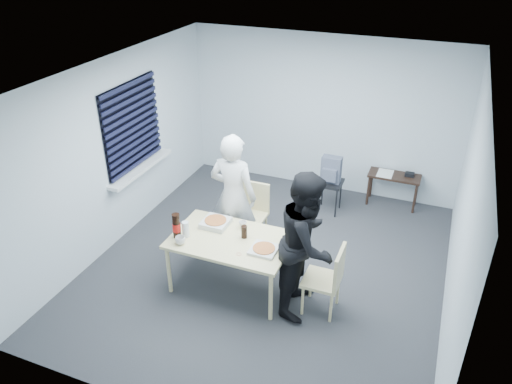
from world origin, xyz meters
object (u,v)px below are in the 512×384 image
at_px(chair_right, 329,276).
at_px(person_black, 307,243).
at_px(backpack, 331,170).
at_px(mug_b, 243,225).
at_px(dining_table, 231,243).
at_px(mug_a, 180,240).
at_px(person_white, 233,196).
at_px(stool, 330,188).
at_px(chair_far, 253,209).
at_px(side_table, 394,179).
at_px(soda_bottle, 176,226).

height_order(chair_right, person_black, person_black).
xyz_separation_m(chair_right, backpack, (-0.57, 2.25, 0.22)).
xyz_separation_m(backpack, mug_b, (-0.63, -1.96, 0.02)).
distance_m(dining_table, backpack, 2.34).
relative_size(mug_a, mug_b, 1.23).
relative_size(dining_table, person_black, 0.82).
relative_size(person_white, stool, 3.36).
bearing_deg(chair_far, backpack, 55.49).
relative_size(person_black, side_table, 2.18).
bearing_deg(soda_bottle, chair_far, 68.99).
height_order(mug_a, soda_bottle, soda_bottle).
bearing_deg(side_table, person_white, -130.69).
relative_size(dining_table, stool, 2.76).
height_order(chair_right, stool, chair_right).
distance_m(side_table, mug_b, 2.99).
xyz_separation_m(chair_far, person_white, (-0.13, -0.37, 0.37)).
height_order(person_black, mug_b, person_black).
bearing_deg(side_table, mug_b, -121.01).
bearing_deg(mug_a, dining_table, 31.53).
height_order(person_white, mug_b, person_white).
xyz_separation_m(person_white, mug_a, (-0.25, -1.00, -0.13)).
bearing_deg(dining_table, person_white, 111.59).
bearing_deg(mug_a, chair_right, 9.86).
height_order(chair_far, person_white, person_white).
height_order(dining_table, side_table, dining_table).
height_order(chair_far, mug_b, chair_far).
relative_size(stool, mug_a, 4.28).
bearing_deg(soda_bottle, mug_a, -46.61).
relative_size(chair_far, person_white, 0.50).
distance_m(chair_right, person_white, 1.71).
distance_m(chair_far, side_table, 2.47).
bearing_deg(soda_bottle, side_table, 54.04).
relative_size(person_white, soda_bottle, 5.51).
height_order(side_table, backpack, backpack).
height_order(dining_table, chair_far, chair_far).
bearing_deg(person_black, chair_right, -95.09).
bearing_deg(person_black, soda_bottle, 97.80).
distance_m(dining_table, chair_far, 1.07).
relative_size(chair_right, mug_b, 8.90).
distance_m(chair_far, person_white, 0.54).
bearing_deg(person_white, stool, -121.00).
relative_size(chair_far, mug_a, 7.24).
distance_m(side_table, soda_bottle, 3.77).
xyz_separation_m(person_black, backpack, (-0.28, 2.23, -0.15)).
distance_m(chair_right, soda_bottle, 1.91).
height_order(dining_table, soda_bottle, soda_bottle).
xyz_separation_m(stool, mug_b, (-0.63, -1.98, 0.34)).
relative_size(person_white, mug_a, 14.39).
height_order(chair_right, mug_a, chair_right).
bearing_deg(mug_b, stool, 72.24).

